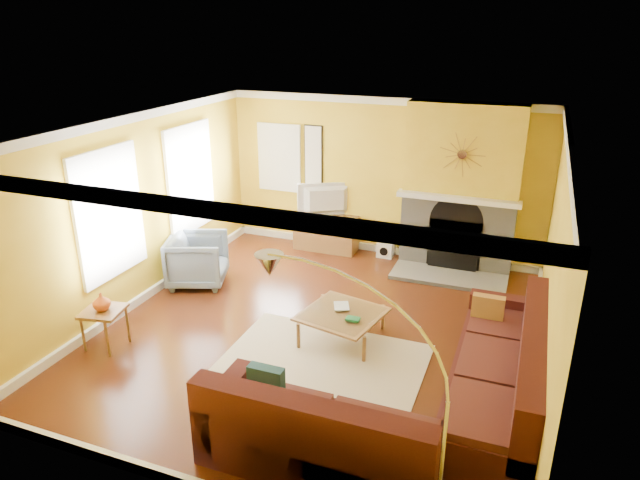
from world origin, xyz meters
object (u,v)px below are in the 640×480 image
at_px(sectional_sofa, 396,358).
at_px(arc_lamp, 362,409).
at_px(side_table, 106,328).
at_px(armchair, 198,260).
at_px(media_console, 327,233).
at_px(coffee_table, 342,325).

xyz_separation_m(sectional_sofa, arc_lamp, (0.16, -1.83, 0.69)).
relative_size(sectional_sofa, side_table, 6.66).
relative_size(armchair, side_table, 1.67).
distance_m(sectional_sofa, arc_lamp, 1.96).
xyz_separation_m(media_console, side_table, (-1.44, -4.10, -0.05)).
bearing_deg(arc_lamp, coffee_table, 111.63).
bearing_deg(sectional_sofa, coffee_table, 135.86).
bearing_deg(sectional_sofa, armchair, 154.85).
distance_m(sectional_sofa, coffee_table, 1.31).
xyz_separation_m(armchair, arc_lamp, (3.71, -3.50, 0.75)).
height_order(coffee_table, armchair, armchair).
bearing_deg(armchair, media_console, -53.93).
distance_m(coffee_table, side_table, 2.98).
bearing_deg(media_console, sectional_sofa, -59.66).
relative_size(coffee_table, media_console, 0.86).
distance_m(armchair, side_table, 2.03).
xyz_separation_m(media_console, arc_lamp, (2.35, -5.57, 0.84)).
height_order(armchair, arc_lamp, arc_lamp).
height_order(media_console, armchair, armchair).
distance_m(sectional_sofa, armchair, 3.93).
bearing_deg(armchair, side_table, 157.40).
bearing_deg(arc_lamp, armchair, 136.72).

